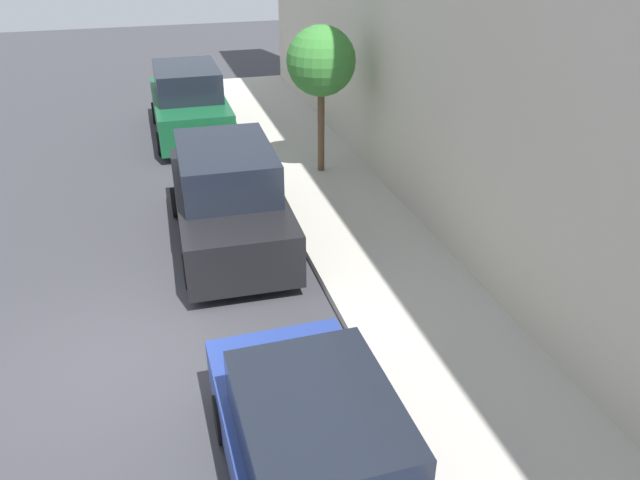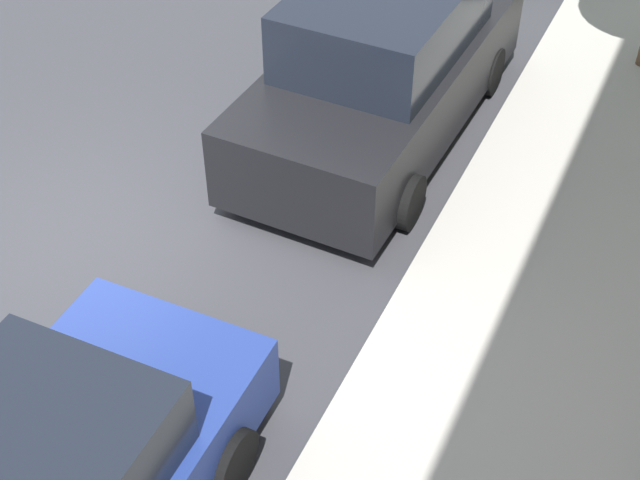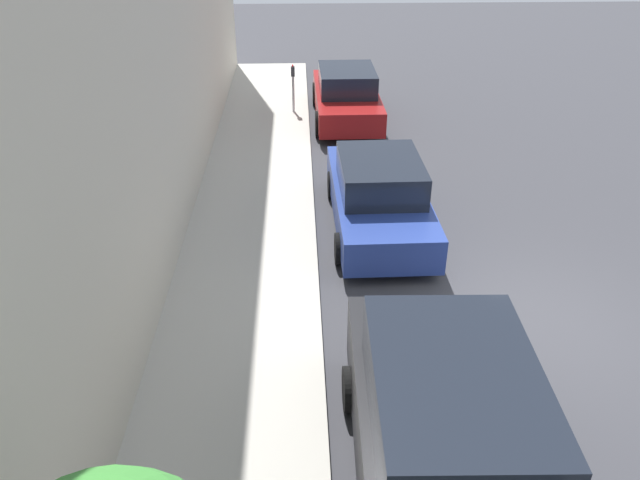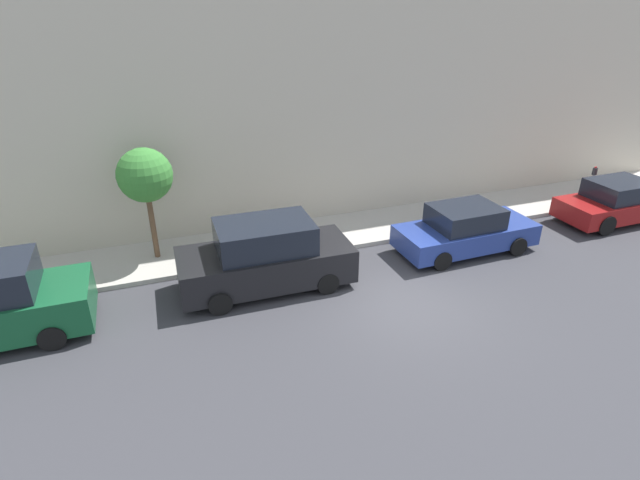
# 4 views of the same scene
# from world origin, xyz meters

# --- Properties ---
(ground_plane) EXTENTS (60.00, 60.00, 0.00)m
(ground_plane) POSITION_xyz_m (0.00, 0.00, 0.00)
(ground_plane) COLOR #38383D
(sidewalk) EXTENTS (2.60, 32.00, 0.15)m
(sidewalk) POSITION_xyz_m (4.80, 0.00, 0.07)
(sidewalk) COLOR #B2ADA3
(sidewalk) RESTS_ON ground_plane
(building_facade) EXTENTS (2.00, 32.00, 10.55)m
(building_facade) POSITION_xyz_m (7.10, 0.00, 5.27)
(building_facade) COLOR beige
(building_facade) RESTS_ON ground_plane
(parked_sedan_nearest) EXTENTS (1.92, 4.51, 1.54)m
(parked_sedan_nearest) POSITION_xyz_m (2.38, -9.96, 0.72)
(parked_sedan_nearest) COLOR maroon
(parked_sedan_nearest) RESTS_ON ground_plane
(parked_sedan_second) EXTENTS (1.92, 4.53, 1.54)m
(parked_sedan_second) POSITION_xyz_m (2.21, -3.29, 0.73)
(parked_sedan_second) COLOR navy
(parked_sedan_second) RESTS_ON ground_plane
(parked_suv_third) EXTENTS (2.08, 4.85, 1.98)m
(parked_suv_third) POSITION_xyz_m (2.23, 3.27, 0.93)
(parked_suv_third) COLOR black
(parked_suv_third) RESTS_ON ground_plane
(parking_meter_near) EXTENTS (0.11, 0.15, 1.41)m
(parking_meter_near) POSITION_xyz_m (3.95, -10.32, 1.02)
(parking_meter_near) COLOR #ADADB2
(parking_meter_near) RESTS_ON sidewalk
(street_tree) EXTENTS (1.59, 1.59, 3.45)m
(street_tree) POSITION_xyz_m (4.90, 6.09, 2.78)
(street_tree) COLOR brown
(street_tree) RESTS_ON sidewalk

